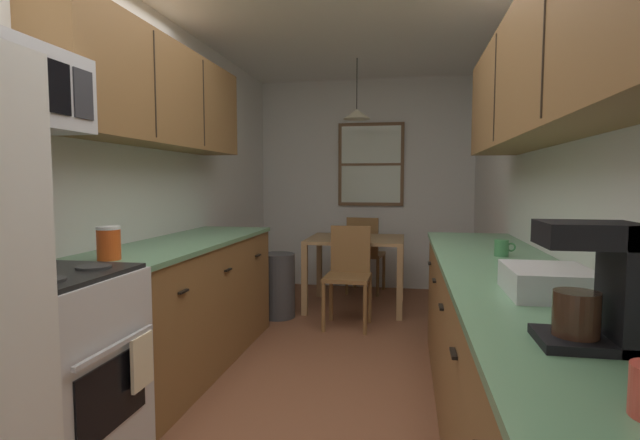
{
  "coord_description": "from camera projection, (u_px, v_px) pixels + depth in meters",
  "views": [
    {
      "loc": [
        0.52,
        -2.27,
        1.3
      ],
      "look_at": [
        -0.15,
        1.37,
        1.01
      ],
      "focal_mm": 26.73,
      "sensor_mm": 36.0,
      "label": 1
    }
  ],
  "objects": [
    {
      "name": "microwave_over_range",
      "position": [
        8.0,
        87.0,
        1.96
      ],
      "size": [
        0.39,
        0.62,
        0.34
      ],
      "color": "silver"
    },
    {
      "name": "counter_left",
      "position": [
        187.0,
        303.0,
        3.35
      ],
      "size": [
        0.64,
        2.02,
        0.9
      ],
      "color": "brown",
      "rests_on": "ground"
    },
    {
      "name": "ground_plane",
      "position": [
        331.0,
        365.0,
        3.4
      ],
      "size": [
        12.0,
        12.0,
        0.0
      ],
      "primitive_type": "plane",
      "color": "brown"
    },
    {
      "name": "trash_bin",
      "position": [
        278.0,
        285.0,
        4.59
      ],
      "size": [
        0.33,
        0.33,
        0.62
      ],
      "primitive_type": "cylinder",
      "color": "#3F3F42",
      "rests_on": "ground"
    },
    {
      "name": "dining_table",
      "position": [
        356.0,
        248.0,
        4.93
      ],
      "size": [
        0.97,
        0.85,
        0.73
      ],
      "color": "#A87F51",
      "rests_on": "ground"
    },
    {
      "name": "dish_rack",
      "position": [
        548.0,
        282.0,
        1.69
      ],
      "size": [
        0.28,
        0.34,
        0.1
      ],
      "primitive_type": "cube",
      "color": "silver",
      "rests_on": "counter_right"
    },
    {
      "name": "stove_range",
      "position": [
        45.0,
        377.0,
        2.04
      ],
      "size": [
        0.66,
        0.66,
        1.1
      ],
      "color": "silver",
      "rests_on": "ground"
    },
    {
      "name": "wall_back",
      "position": [
        365.0,
        185.0,
        5.9
      ],
      "size": [
        4.4,
        0.1,
        2.55
      ],
      "primitive_type": "cube",
      "color": "silver",
      "rests_on": "ground"
    },
    {
      "name": "dining_chair_far",
      "position": [
        364.0,
        251.0,
        5.56
      ],
      "size": [
        0.45,
        0.45,
        0.9
      ],
      "color": "brown",
      "rests_on": "ground"
    },
    {
      "name": "back_window",
      "position": [
        371.0,
        164.0,
        5.79
      ],
      "size": [
        0.8,
        0.05,
        1.0
      ],
      "color": "brown"
    },
    {
      "name": "counter_right",
      "position": [
        508.0,
        362.0,
        2.26
      ],
      "size": [
        0.64,
        3.2,
        0.9
      ],
      "color": "brown",
      "rests_on": "ground"
    },
    {
      "name": "table_serving_bowl",
      "position": [
        356.0,
        235.0,
        4.86
      ],
      "size": [
        0.17,
        0.17,
        0.06
      ],
      "primitive_type": "cylinder",
      "color": "#4C7299",
      "rests_on": "dining_table"
    },
    {
      "name": "wall_right",
      "position": [
        539.0,
        186.0,
        3.06
      ],
      "size": [
        0.1,
        9.0,
        2.55
      ],
      "primitive_type": "cube",
      "color": "silver",
      "rests_on": "ground"
    },
    {
      "name": "storage_canister",
      "position": [
        109.0,
        243.0,
        2.46
      ],
      "size": [
        0.12,
        0.12,
        0.17
      ],
      "color": "#D84C19",
      "rests_on": "counter_left"
    },
    {
      "name": "coffee_maker",
      "position": [
        600.0,
        282.0,
        1.15
      ],
      "size": [
        0.22,
        0.18,
        0.31
      ],
      "color": "black",
      "rests_on": "counter_right"
    },
    {
      "name": "wall_left",
      "position": [
        153.0,
        186.0,
        3.54
      ],
      "size": [
        0.1,
        9.0,
        2.55
      ],
      "primitive_type": "cube",
      "color": "silver",
      "rests_on": "ground"
    },
    {
      "name": "mug_by_coffeemaker",
      "position": [
        502.0,
        248.0,
        2.59
      ],
      "size": [
        0.11,
        0.08,
        0.09
      ],
      "color": "#3F7F4C",
      "rests_on": "counter_right"
    },
    {
      "name": "upper_cabinets_left",
      "position": [
        160.0,
        96.0,
        3.22
      ],
      "size": [
        0.33,
        2.1,
        0.68
      ],
      "color": "brown"
    },
    {
      "name": "pendant_light",
      "position": [
        357.0,
        114.0,
        4.82
      ],
      "size": [
        0.28,
        0.28,
        0.61
      ],
      "color": "black"
    },
    {
      "name": "dining_chair_near",
      "position": [
        349.0,
        271.0,
        4.32
      ],
      "size": [
        0.41,
        0.41,
        0.9
      ],
      "color": "brown",
      "rests_on": "ground"
    },
    {
      "name": "dish_towel",
      "position": [
        142.0,
        361.0,
        2.13
      ],
      "size": [
        0.02,
        0.16,
        0.24
      ],
      "primitive_type": "cube",
      "color": "beige"
    },
    {
      "name": "upper_cabinets_right",
      "position": [
        553.0,
        65.0,
        2.08
      ],
      "size": [
        0.33,
        2.88,
        0.62
      ],
      "color": "brown"
    }
  ]
}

